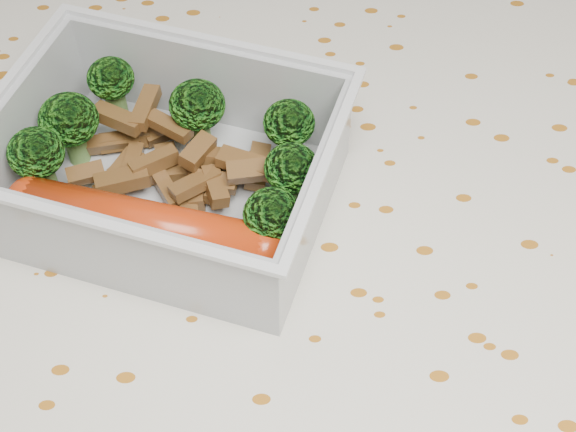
{
  "coord_description": "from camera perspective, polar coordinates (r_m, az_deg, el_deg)",
  "views": [
    {
      "loc": [
        0.0,
        -0.26,
        1.11
      ],
      "look_at": [
        0.01,
        -0.0,
        0.78
      ],
      "focal_mm": 50.0,
      "sensor_mm": 36.0,
      "label": 1
    }
  ],
  "objects": [
    {
      "name": "sausage",
      "position": [
        0.42,
        -10.13,
        -0.65
      ],
      "size": [
        0.15,
        0.06,
        0.03
      ],
      "color": "#AD2C0B",
      "rests_on": "lunch_container"
    },
    {
      "name": "dining_table",
      "position": [
        0.52,
        -0.69,
        -7.77
      ],
      "size": [
        1.4,
        0.9,
        0.75
      ],
      "color": "brown",
      "rests_on": "ground"
    },
    {
      "name": "meat_pile",
      "position": [
        0.46,
        -8.12,
        3.67
      ],
      "size": [
        0.12,
        0.09,
        0.03
      ],
      "color": "brown",
      "rests_on": "lunch_container"
    },
    {
      "name": "lunch_container",
      "position": [
        0.45,
        -8.55,
        2.95
      ],
      "size": [
        0.22,
        0.19,
        0.06
      ],
      "color": "silver",
      "rests_on": "tablecloth"
    },
    {
      "name": "broccoli_florets",
      "position": [
        0.45,
        -8.18,
        5.47
      ],
      "size": [
        0.17,
        0.13,
        0.05
      ],
      "color": "#608C3F",
      "rests_on": "lunch_container"
    },
    {
      "name": "tablecloth",
      "position": [
        0.47,
        -0.75,
        -4.67
      ],
      "size": [
        1.46,
        0.96,
        0.19
      ],
      "color": "silver",
      "rests_on": "dining_table"
    }
  ]
}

